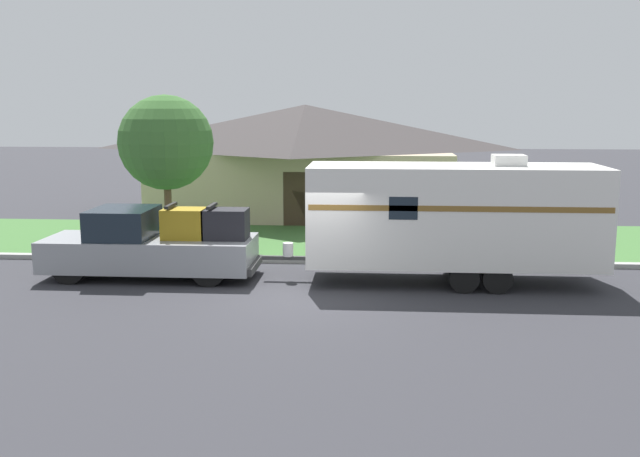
% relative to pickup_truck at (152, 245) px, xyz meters
% --- Properties ---
extents(ground_plane, '(120.00, 120.00, 0.00)m').
position_rel_pickup_truck_xyz_m(ground_plane, '(4.46, -1.68, -0.88)').
color(ground_plane, '#2D2D33').
extents(curb_strip, '(80.00, 0.30, 0.14)m').
position_rel_pickup_truck_xyz_m(curb_strip, '(4.46, 2.07, -0.81)').
color(curb_strip, '#999993').
rests_on(curb_strip, ground_plane).
extents(lawn_strip, '(80.00, 7.00, 0.03)m').
position_rel_pickup_truck_xyz_m(lawn_strip, '(4.46, 5.72, -0.86)').
color(lawn_strip, '#3D6B33').
rests_on(lawn_strip, ground_plane).
extents(house_across_street, '(13.05, 8.20, 4.62)m').
position_rel_pickup_truck_xyz_m(house_across_street, '(3.02, 12.20, 1.52)').
color(house_across_street, tan).
rests_on(house_across_street, ground_plane).
extents(pickup_truck, '(5.72, 2.04, 2.01)m').
position_rel_pickup_truck_xyz_m(pickup_truck, '(0.00, 0.00, 0.00)').
color(pickup_truck, black).
rests_on(pickup_truck, ground_plane).
extents(travel_trailer, '(8.78, 2.36, 3.37)m').
position_rel_pickup_truck_xyz_m(travel_trailer, '(8.03, -0.00, 0.92)').
color(travel_trailer, black).
rests_on(travel_trailer, ground_plane).
extents(mailbox, '(0.48, 0.20, 1.34)m').
position_rel_pickup_truck_xyz_m(mailbox, '(12.07, 3.07, 0.15)').
color(mailbox, brown).
rests_on(mailbox, ground_plane).
extents(tree_in_yard, '(3.02, 3.02, 4.94)m').
position_rel_pickup_truck_xyz_m(tree_in_yard, '(-0.65, 3.87, 2.54)').
color(tree_in_yard, brown).
rests_on(tree_in_yard, ground_plane).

